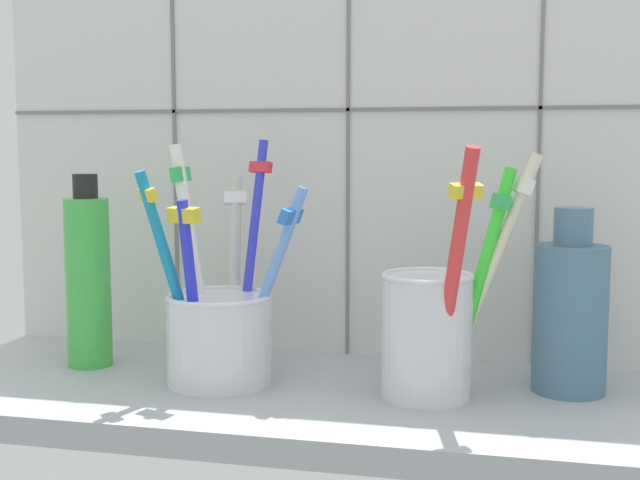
# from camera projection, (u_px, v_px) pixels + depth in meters

# --- Properties ---
(counter_slab) EXTENTS (0.64, 0.22, 0.02)m
(counter_slab) POSITION_uv_depth(u_px,v_px,m) (320.00, 402.00, 0.63)
(counter_slab) COLOR #9EA3A8
(counter_slab) RESTS_ON ground
(tile_wall_back) EXTENTS (0.64, 0.02, 0.45)m
(tile_wall_back) POSITION_uv_depth(u_px,v_px,m) (350.00, 122.00, 0.72)
(tile_wall_back) COLOR silver
(tile_wall_back) RESTS_ON ground
(toothbrush_cup_left) EXTENTS (0.13, 0.12, 0.19)m
(toothbrush_cup_left) POSITION_uv_depth(u_px,v_px,m) (219.00, 326.00, 0.65)
(toothbrush_cup_left) COLOR silver
(toothbrush_cup_left) RESTS_ON counter_slab
(toothbrush_cup_right) EXTENTS (0.12, 0.10, 0.18)m
(toothbrush_cup_right) POSITION_uv_depth(u_px,v_px,m) (432.00, 326.00, 0.61)
(toothbrush_cup_right) COLOR silver
(toothbrush_cup_right) RESTS_ON counter_slab
(ceramic_vase) EXTENTS (0.05, 0.05, 0.14)m
(ceramic_vase) POSITION_uv_depth(u_px,v_px,m) (570.00, 313.00, 0.62)
(ceramic_vase) COLOR slate
(ceramic_vase) RESTS_ON counter_slab
(soap_bottle) EXTENTS (0.04, 0.04, 0.16)m
(soap_bottle) POSITION_uv_depth(u_px,v_px,m) (88.00, 279.00, 0.69)
(soap_bottle) COLOR green
(soap_bottle) RESTS_ON counter_slab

